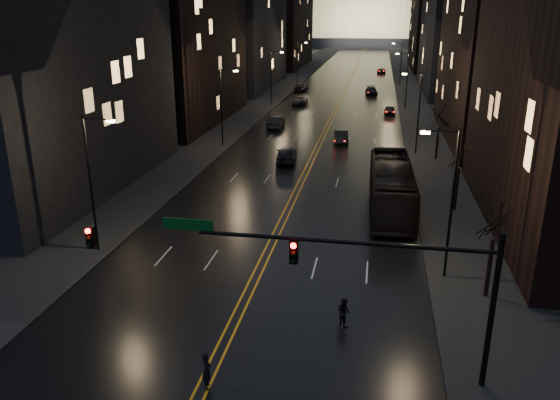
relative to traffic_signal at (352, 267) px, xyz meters
The scene contains 35 objects.
ground 7.81m from the traffic_signal, behind, with size 900.00×900.00×0.00m, color black.
road 130.24m from the traffic_signal, 92.60° to the left, with size 20.00×320.00×0.02m, color black.
sidewalk_left 131.62m from the traffic_signal, 98.71° to the left, with size 8.00×320.00×0.16m, color black.
sidewalk_right 130.35m from the traffic_signal, 86.44° to the left, with size 8.00×320.00×0.16m, color black.
center_line 130.24m from the traffic_signal, 92.60° to the left, with size 0.62×320.00×0.01m, color orange.
building_left_near 35.26m from the traffic_signal, 140.72° to the left, with size 12.00×28.00×22.00m, color black.
building_left_mid 60.99m from the traffic_signal, 116.48° to the left, with size 12.00×30.00×28.00m, color black.
building_left_far 95.98m from the traffic_signal, 106.30° to the left, with size 12.00×34.00×20.00m, color black.
building_left_dist 142.73m from the traffic_signal, 100.88° to the left, with size 12.00×40.00×24.00m, color black.
building_right_mid 93.57m from the traffic_signal, 80.68° to the left, with size 12.00×34.00×26.00m, color black.
building_right_dist 140.94m from the traffic_signal, 83.85° to the left, with size 12.00×40.00×22.00m, color black.
capitol 250.36m from the traffic_signal, 91.35° to the left, with size 90.00×50.00×58.50m.
traffic_signal is the anchor object (origin of this frame).
streetlamp_right_near 11.14m from the traffic_signal, 63.88° to the left, with size 2.13×0.25×9.00m.
streetlamp_left_near 19.48m from the traffic_signal, 149.10° to the left, with size 2.13×0.25×9.00m.
streetlamp_right_mid 40.30m from the traffic_signal, 83.01° to the left, with size 2.13×0.25×9.00m.
streetlamp_left_mid 43.36m from the traffic_signal, 112.68° to the left, with size 2.13×0.25×9.00m.
streetlamp_right_far 70.18m from the traffic_signal, 85.99° to the left, with size 2.13×0.25×9.00m.
streetlamp_left_far 71.97m from the traffic_signal, 103.43° to the left, with size 2.13×0.25×9.00m.
streetlamp_right_dist 100.12m from the traffic_signal, 87.19° to the left, with size 2.13×0.25×9.00m.
streetlamp_left_dist 101.39m from the traffic_signal, 99.49° to the left, with size 2.13×0.25×9.00m.
tree_right_near 10.71m from the traffic_signal, 48.45° to the left, with size 2.40×2.40×6.65m.
tree_right_mid 23.13m from the traffic_signal, 72.13° to the left, with size 2.40×2.40×6.65m.
tree_right_far 38.67m from the traffic_signal, 79.43° to the left, with size 2.40×2.40×6.65m.
bus 21.89m from the traffic_signal, 84.48° to the left, with size 3.18×13.61×3.79m, color black.
oncoming_car_a 35.76m from the traffic_signal, 103.75° to the left, with size 2.01×4.99×1.70m, color black.
oncoming_car_b 53.22m from the traffic_signal, 103.81° to the left, with size 1.73×4.97×1.64m, color black.
oncoming_car_c 73.03m from the traffic_signal, 99.74° to the left, with size 2.29×4.96×1.38m, color black.
oncoming_car_d 89.45m from the traffic_signal, 99.26° to the left, with size 2.28×5.61×1.63m, color black.
receding_car_a 44.51m from the traffic_signal, 94.41° to the left, with size 1.59×4.56×1.50m, color black.
receding_car_b 65.10m from the traffic_signal, 87.71° to the left, with size 1.62×4.02×1.37m, color black.
receding_car_c 85.53m from the traffic_signal, 90.39° to the left, with size 2.10×5.16×1.50m, color black.
receding_car_d 124.50m from the traffic_signal, 89.44° to the left, with size 2.11×4.57×1.27m, color black.
pedestrian_a 7.40m from the traffic_signal, 160.76° to the right, with size 0.62×0.41×1.71m, color black.
pedestrian_b 5.82m from the traffic_signal, 96.39° to the left, with size 0.75×0.41×1.53m, color black.
Camera 1 is at (6.52, -20.23, 14.92)m, focal length 35.00 mm.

